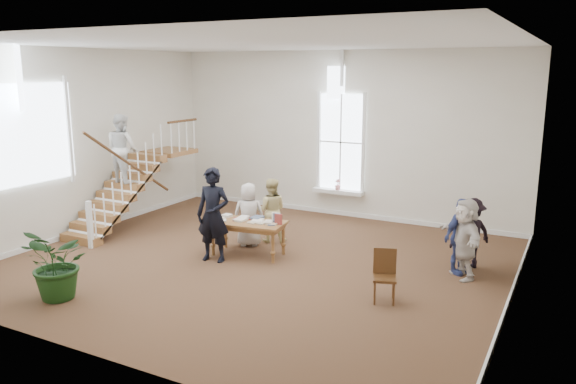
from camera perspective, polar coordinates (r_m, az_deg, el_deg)
The scene contains 12 objects.
ground at distance 11.98m, azimuth -3.07°, elevation -7.13°, with size 10.00×10.00×0.00m, color #42271A.
room_shell at distance 15.65m, azimuth 5.20°, elevation -0.96°, with size 10.49×10.00×10.00m.
staircase at distance 14.76m, azimuth -16.25°, elevation 2.61°, with size 1.10×4.10×2.92m.
library_table at distance 12.26m, azimuth -4.11°, elevation -3.37°, with size 1.70×1.01×0.82m.
police_officer at distance 11.89m, azimuth -7.61°, elevation -2.32°, with size 0.73×0.48×2.01m, color black.
elderly_woman at distance 12.91m, azimuth -4.00°, elevation -2.29°, with size 0.72×0.47×1.47m, color beige.
person_yellow at distance 13.17m, azimuth -1.75°, elevation -1.86°, with size 0.74×0.58×1.52m, color #D9C888.
woman_cluster_a at distance 11.62m, azimuth 17.04°, elevation -4.33°, with size 0.90×0.37×1.53m, color navy.
woman_cluster_b at distance 12.04m, azimuth 18.07°, elevation -4.00°, with size 0.94×0.54×1.46m, color black.
woman_cluster_c at distance 11.40m, azimuth 17.52°, elevation -4.52°, with size 1.47×0.47×1.59m, color beige.
floor_plant at distance 10.70m, azimuth -22.29°, elevation -6.78°, with size 1.18×1.03×1.32m, color #143310.
side_chair at distance 10.07m, azimuth 9.79°, elevation -8.05°, with size 0.51×0.51×0.93m.
Camera 1 is at (5.83, -9.67, 4.00)m, focal length 35.00 mm.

